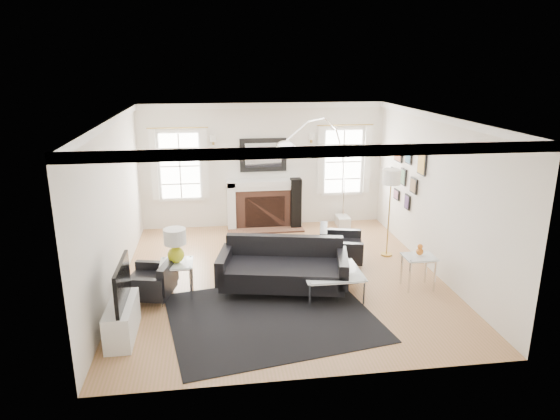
{
  "coord_description": "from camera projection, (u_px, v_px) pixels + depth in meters",
  "views": [
    {
      "loc": [
        -1.14,
        -8.07,
        3.64
      ],
      "look_at": [
        0.02,
        0.3,
        1.14
      ],
      "focal_mm": 32.0,
      "sensor_mm": 36.0,
      "label": 1
    }
  ],
  "objects": [
    {
      "name": "armchair_right",
      "position": [
        338.0,
        247.0,
        9.31
      ],
      "size": [
        0.95,
        1.02,
        0.59
      ],
      "color": "black",
      "rests_on": "floor"
    },
    {
      "name": "right_wall",
      "position": [
        435.0,
        195.0,
        8.81
      ],
      "size": [
        0.04,
        6.0,
        2.8
      ],
      "primitive_type": "cube",
      "color": "silver",
      "rests_on": "floor"
    },
    {
      "name": "gourd_lamp",
      "position": [
        175.0,
        243.0,
        7.87
      ],
      "size": [
        0.35,
        0.35,
        0.57
      ],
      "color": "gold",
      "rests_on": "side_table_left"
    },
    {
      "name": "window_right",
      "position": [
        343.0,
        161.0,
        11.47
      ],
      "size": [
        1.24,
        0.15,
        1.62
      ],
      "color": "white",
      "rests_on": "back_wall"
    },
    {
      "name": "sofa",
      "position": [
        283.0,
        268.0,
        8.26
      ],
      "size": [
        2.24,
        1.36,
        0.68
      ],
      "color": "black",
      "rests_on": "floor"
    },
    {
      "name": "left_wall",
      "position": [
        114.0,
        206.0,
        8.09
      ],
      "size": [
        0.04,
        6.0,
        2.8
      ],
      "primitive_type": "cube",
      "color": "silver",
      "rests_on": "floor"
    },
    {
      "name": "armchair_left",
      "position": [
        153.0,
        282.0,
        7.9
      ],
      "size": [
        0.87,
        0.94,
        0.53
      ],
      "color": "black",
      "rests_on": "floor"
    },
    {
      "name": "orange_vase",
      "position": [
        420.0,
        250.0,
        8.22
      ],
      "size": [
        0.12,
        0.12,
        0.19
      ],
      "color": "orange",
      "rests_on": "nesting_table"
    },
    {
      "name": "ceiling",
      "position": [
        282.0,
        117.0,
        8.05
      ],
      "size": [
        5.5,
        6.0,
        0.02
      ],
      "primitive_type": "cube",
      "color": "white",
      "rests_on": "back_wall"
    },
    {
      "name": "front_wall",
      "position": [
        319.0,
        271.0,
        5.6
      ],
      "size": [
        5.5,
        0.04,
        2.8
      ],
      "primitive_type": "cube",
      "color": "silver",
      "rests_on": "floor"
    },
    {
      "name": "floor",
      "position": [
        281.0,
        276.0,
        8.85
      ],
      "size": [
        6.0,
        6.0,
        0.0
      ],
      "primitive_type": "plane",
      "color": "#9D7341",
      "rests_on": "ground"
    },
    {
      "name": "back_wall",
      "position": [
        263.0,
        166.0,
        11.3
      ],
      "size": [
        5.5,
        0.04,
        2.8
      ],
      "primitive_type": "cube",
      "color": "silver",
      "rests_on": "floor"
    },
    {
      "name": "stick_floor_lamp",
      "position": [
        391.0,
        181.0,
        9.4
      ],
      "size": [
        0.35,
        0.35,
        1.72
      ],
      "color": "#AC893B",
      "rests_on": "floor"
    },
    {
      "name": "window_left",
      "position": [
        180.0,
        166.0,
        10.99
      ],
      "size": [
        1.24,
        0.15,
        1.62
      ],
      "color": "white",
      "rests_on": "back_wall"
    },
    {
      "name": "side_table_left",
      "position": [
        177.0,
        269.0,
        8.0
      ],
      "size": [
        0.52,
        0.52,
        0.57
      ],
      "color": "silver",
      "rests_on": "floor"
    },
    {
      "name": "fireplace",
      "position": [
        264.0,
        204.0,
        11.34
      ],
      "size": [
        1.7,
        0.69,
        1.11
      ],
      "color": "white",
      "rests_on": "floor"
    },
    {
      "name": "arc_floor_lamp",
      "position": [
        317.0,
        172.0,
        10.46
      ],
      "size": [
        1.88,
        1.74,
        2.66
      ],
      "color": "silver",
      "rests_on": "floor"
    },
    {
      "name": "tv_unit",
      "position": [
        122.0,
        315.0,
        6.82
      ],
      "size": [
        0.35,
        1.0,
        1.09
      ],
      "color": "white",
      "rests_on": "floor"
    },
    {
      "name": "area_rug",
      "position": [
        272.0,
        317.0,
        7.43
      ],
      "size": [
        3.33,
        2.93,
        0.01
      ],
      "primitive_type": "cube",
      "rotation": [
        0.0,
        0.0,
        0.18
      ],
      "color": "black",
      "rests_on": "floor"
    },
    {
      "name": "coffee_table",
      "position": [
        331.0,
        272.0,
        8.06
      ],
      "size": [
        0.94,
        0.94,
        0.42
      ],
      "color": "silver",
      "rests_on": "floor"
    },
    {
      "name": "gallery_wall",
      "position": [
        407.0,
        172.0,
        10.0
      ],
      "size": [
        0.04,
        1.73,
        1.29
      ],
      "color": "black",
      "rests_on": "right_wall"
    },
    {
      "name": "crown_molding",
      "position": [
        282.0,
        121.0,
        8.07
      ],
      "size": [
        5.5,
        6.0,
        0.12
      ],
      "primitive_type": "cube",
      "color": "white",
      "rests_on": "back_wall"
    },
    {
      "name": "mantel_mirror",
      "position": [
        263.0,
        155.0,
        11.18
      ],
      "size": [
        1.05,
        0.07,
        0.75
      ],
      "color": "black",
      "rests_on": "back_wall"
    },
    {
      "name": "speaker_tower",
      "position": [
        296.0,
        203.0,
        11.29
      ],
      "size": [
        0.24,
        0.24,
        1.16
      ],
      "primitive_type": "cube",
      "rotation": [
        0.0,
        0.0,
        0.02
      ],
      "color": "black",
      "rests_on": "floor"
    },
    {
      "name": "nesting_table",
      "position": [
        419.0,
        263.0,
        8.28
      ],
      "size": [
        0.51,
        0.43,
        0.57
      ],
      "color": "silver",
      "rests_on": "floor"
    }
  ]
}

